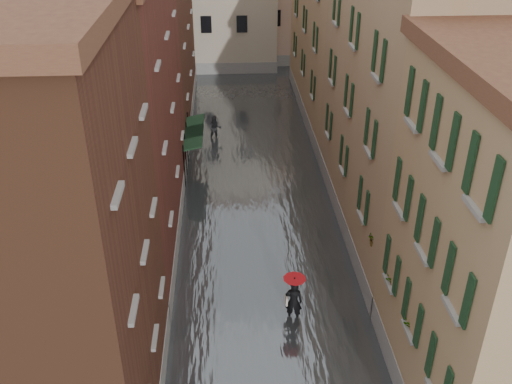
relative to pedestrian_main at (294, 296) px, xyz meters
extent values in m
plane|color=#515154|center=(-0.89, -2.29, -1.21)|extent=(120.00, 120.00, 0.00)
cube|color=#4C5154|center=(-0.89, 10.71, -1.11)|extent=(10.00, 60.00, 0.20)
cube|color=brown|center=(-7.89, -4.29, 5.29)|extent=(6.00, 8.00, 13.00)
cube|color=maroon|center=(-7.89, 6.71, 5.04)|extent=(6.00, 14.00, 12.50)
cube|color=brown|center=(-7.89, 21.71, 5.79)|extent=(6.00, 16.00, 14.00)
cube|color=#9F8460|center=(6.11, 6.71, 5.29)|extent=(6.00, 14.00, 13.00)
cube|color=#A57F55|center=(6.11, 21.71, 4.54)|extent=(6.00, 16.00, 11.50)
cube|color=#17341D|center=(-4.34, 12.54, 1.34)|extent=(1.09, 3.25, 0.31)
cylinder|color=black|center=(-4.84, 10.91, 0.19)|extent=(0.06, 0.06, 2.80)
cylinder|color=black|center=(-4.84, 14.17, 0.19)|extent=(0.06, 0.06, 2.80)
cube|color=#17341D|center=(-4.34, 14.08, 1.34)|extent=(1.09, 3.32, 0.31)
cylinder|color=black|center=(-4.84, 12.42, 0.19)|extent=(0.06, 0.06, 2.80)
cylinder|color=black|center=(-4.84, 15.74, 0.19)|extent=(0.06, 0.06, 2.80)
cube|color=maroon|center=(3.23, -4.02, 1.94)|extent=(0.22, 0.85, 0.18)
imported|color=#265926|center=(3.23, -4.02, 2.36)|extent=(0.59, 0.51, 0.66)
cube|color=maroon|center=(3.23, -1.79, 1.94)|extent=(0.22, 0.85, 0.18)
imported|color=#265926|center=(3.23, -1.79, 2.36)|extent=(0.59, 0.51, 0.66)
cube|color=maroon|center=(3.23, 0.83, 1.94)|extent=(0.22, 0.85, 0.18)
imported|color=#265926|center=(3.23, 0.83, 2.36)|extent=(0.59, 0.51, 0.66)
imported|color=black|center=(0.00, 0.00, -0.28)|extent=(0.76, 0.58, 1.87)
cube|color=beige|center=(-0.28, 0.05, -0.26)|extent=(0.08, 0.30, 0.38)
cylinder|color=black|center=(0.00, 0.00, 0.14)|extent=(0.02, 0.02, 1.00)
cone|color=#B40C11|center=(0.00, 0.00, 0.71)|extent=(0.90, 0.90, 0.28)
imported|color=black|center=(-3.20, 17.53, -0.32)|extent=(0.91, 0.73, 1.78)
camera|label=1|loc=(-2.48, -17.35, 14.61)|focal=40.00mm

